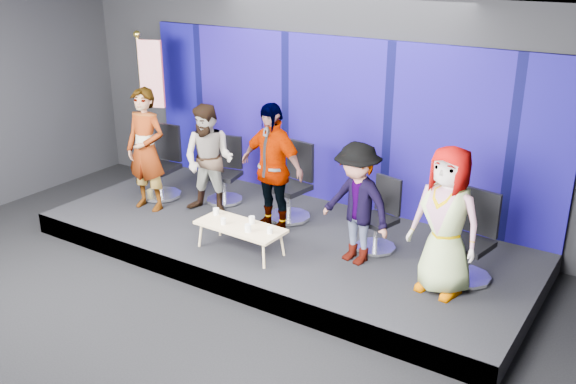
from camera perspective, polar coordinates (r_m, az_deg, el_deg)
name	(u,v)px	position (r m, az deg, el deg)	size (l,w,h in m)	color
ground	(163,332)	(7.65, -11.04, -12.16)	(10.00, 10.00, 0.00)	black
room_walls	(146,127)	(6.65, -12.49, 5.67)	(10.02, 8.02, 3.51)	black
riser	(283,242)	(9.27, -0.42, -4.43)	(7.00, 3.00, 0.30)	black
backdrop	(335,122)	(9.93, 4.20, 6.21)	(7.00, 0.08, 2.60)	#080752
chair_a	(162,174)	(10.58, -11.11, 1.60)	(0.71, 0.71, 1.17)	silver
panelist_a	(146,150)	(9.97, -12.50, 3.68)	(0.69, 0.45, 1.89)	black
chair_b	(226,181)	(10.25, -5.58, 1.02)	(0.69, 0.69, 1.04)	silver
panelist_b	(209,160)	(9.67, -7.05, 2.84)	(0.82, 0.64, 1.68)	black
chair_c	(292,194)	(9.53, 0.32, -0.20)	(0.73, 0.73, 1.16)	silver
panelist_c	(271,168)	(8.95, -1.49, 2.13)	(1.10, 0.46, 1.87)	black
chair_d	(379,226)	(8.68, 8.06, -3.04)	(0.67, 0.67, 0.99)	silver
panelist_d	(357,204)	(8.12, 6.11, -1.03)	(1.03, 0.59, 1.60)	black
chair_e	(470,251)	(8.13, 15.88, -5.10)	(0.72, 0.72, 1.10)	silver
panelist_e	(446,221)	(7.55, 13.88, -2.55)	(0.87, 0.57, 1.79)	black
coffee_table	(240,227)	(8.53, -4.26, -3.17)	(1.24, 0.56, 0.38)	tan
mug_a	(216,211)	(8.86, -6.41, -1.73)	(0.08, 0.08, 0.10)	white
mug_b	(223,221)	(8.56, -5.77, -2.60)	(0.07, 0.07, 0.09)	white
mug_c	(252,220)	(8.55, -3.24, -2.50)	(0.08, 0.08, 0.10)	white
mug_d	(248,228)	(8.31, -3.58, -3.22)	(0.09, 0.09, 0.10)	white
mug_e	(270,230)	(8.25, -1.63, -3.41)	(0.07, 0.07, 0.09)	white
flag_stand	(149,104)	(11.14, -12.23, 7.69)	(0.58, 0.34, 2.55)	black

